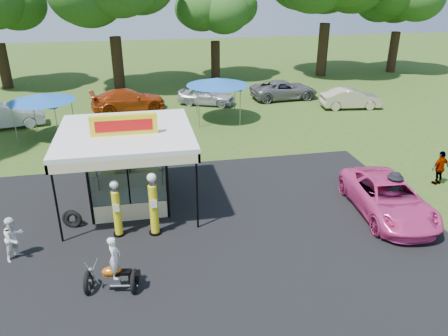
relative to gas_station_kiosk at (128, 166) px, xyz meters
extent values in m
plane|color=#304E18|center=(2.00, -4.99, -1.78)|extent=(120.00, 120.00, 0.00)
cube|color=black|center=(2.00, -2.99, -1.76)|extent=(20.00, 14.00, 0.04)
cube|color=white|center=(0.00, 0.01, -1.75)|extent=(3.00, 3.00, 0.06)
cube|color=white|center=(0.00, 0.01, 1.51)|extent=(5.40, 5.40, 0.18)
cube|color=yellow|center=(0.00, -0.49, 2.00)|extent=(2.60, 0.25, 0.80)
cube|color=red|center=(0.00, -0.62, 2.00)|extent=(2.21, 0.02, 0.45)
cylinder|color=black|center=(-2.55, -2.54, -0.18)|extent=(0.08, 0.08, 3.20)
cylinder|color=black|center=(2.55, -2.54, -0.18)|extent=(0.08, 0.08, 3.20)
cylinder|color=black|center=(-0.48, -2.49, -1.73)|extent=(0.43, 0.43, 0.10)
cylinder|color=yellow|center=(-0.48, -2.49, -0.80)|extent=(0.30, 0.30, 1.78)
cylinder|color=silver|center=(-0.48, -2.49, 0.19)|extent=(0.20, 0.20, 0.20)
sphere|color=white|center=(-0.48, -2.49, 0.39)|extent=(0.32, 0.32, 0.32)
cube|color=white|center=(-0.48, -2.67, -0.50)|extent=(0.22, 0.02, 0.30)
cylinder|color=black|center=(0.88, -2.65, -1.73)|extent=(0.48, 0.48, 0.11)
cylinder|color=yellow|center=(0.88, -2.65, -0.69)|extent=(0.33, 0.33, 1.96)
cylinder|color=silver|center=(0.88, -2.65, 0.39)|extent=(0.22, 0.22, 0.22)
sphere|color=white|center=(0.88, -2.65, 0.61)|extent=(0.35, 0.35, 0.35)
cube|color=white|center=(0.88, -2.85, -0.37)|extent=(0.24, 0.02, 0.33)
torus|color=black|center=(-1.35, -5.60, -1.46)|extent=(0.28, 0.81, 0.80)
torus|color=black|center=(0.06, -5.83, -1.46)|extent=(0.28, 0.81, 0.80)
cube|color=silver|center=(-0.60, -5.73, -1.31)|extent=(0.56, 0.35, 0.29)
ellipsoid|color=#CF5D0E|center=(-0.60, -5.73, -1.04)|extent=(0.61, 0.34, 0.29)
cube|color=black|center=(-0.27, -5.78, -1.10)|extent=(0.56, 0.33, 0.10)
cube|color=black|center=(0.09, -5.84, -1.26)|extent=(0.38, 0.37, 0.27)
cylinder|color=silver|center=(-1.21, -5.62, -1.12)|extent=(0.42, 0.12, 0.85)
cylinder|color=silver|center=(-1.07, -5.65, -0.78)|extent=(0.14, 0.57, 0.05)
sphere|color=silver|center=(-1.23, -5.62, -0.97)|extent=(0.15, 0.15, 0.15)
imported|color=white|center=(-0.46, -5.75, -0.55)|extent=(0.42, 0.57, 1.43)
torus|color=black|center=(-2.24, -1.52, -1.44)|extent=(0.74, 0.45, 0.70)
torus|color=black|center=(-2.36, -1.38, -1.44)|extent=(0.73, 0.43, 0.70)
cube|color=#593819|center=(10.47, -4.72, -1.34)|extent=(0.51, 0.27, 0.87)
cube|color=#593819|center=(10.47, -4.51, -1.34)|extent=(0.51, 0.27, 0.87)
imported|color=yellow|center=(0.00, 2.21, -1.30)|extent=(2.82, 1.13, 0.96)
imported|color=#E43E8B|center=(10.40, -2.96, -1.03)|extent=(2.97, 5.62, 1.51)
imported|color=white|center=(-3.97, -3.28, -0.97)|extent=(0.95, 1.00, 1.62)
imported|color=black|center=(10.70, -2.80, -0.88)|extent=(1.18, 0.70, 1.81)
imported|color=gray|center=(14.36, -0.81, -0.95)|extent=(1.04, 0.60, 1.67)
imported|color=silver|center=(-7.90, 12.35, -1.02)|extent=(4.88, 2.56, 1.53)
imported|color=#A4360C|center=(-0.12, 14.97, -1.00)|extent=(5.67, 3.07, 1.56)
imported|color=#ABAAAF|center=(5.79, 15.36, -1.05)|extent=(4.64, 3.30, 1.47)
imported|color=#5E5E60|center=(12.22, 15.84, -1.03)|extent=(5.55, 2.88, 1.50)
imported|color=#C0AF93|center=(16.25, 12.25, -1.05)|extent=(4.60, 2.04, 1.47)
cylinder|color=gray|center=(-6.31, 11.15, -0.70)|extent=(0.05, 0.05, 2.17)
cylinder|color=gray|center=(-3.79, 11.15, -0.70)|extent=(0.05, 0.05, 2.17)
cylinder|color=gray|center=(-6.31, 8.64, -0.70)|extent=(0.05, 0.05, 2.17)
cylinder|color=gray|center=(-3.79, 8.64, -0.70)|extent=(0.05, 0.05, 2.17)
cube|color=#1A53AD|center=(-5.05, 9.89, 0.44)|extent=(2.71, 2.71, 0.11)
cone|color=#1A53AD|center=(-5.05, 9.89, 0.72)|extent=(3.91, 3.91, 0.45)
cylinder|color=gray|center=(4.56, 12.61, -0.62)|extent=(0.06, 0.06, 2.33)
cylinder|color=gray|center=(7.27, 12.61, -0.62)|extent=(0.06, 0.06, 2.33)
cylinder|color=gray|center=(4.56, 9.89, -0.62)|extent=(0.06, 0.06, 2.33)
cylinder|color=gray|center=(7.27, 9.89, -0.62)|extent=(0.06, 0.06, 2.33)
cube|color=#1A53AD|center=(5.91, 11.25, 0.61)|extent=(2.91, 2.91, 0.12)
cone|color=#1A53AD|center=(5.91, 11.25, 0.91)|extent=(4.20, 4.20, 0.49)
cylinder|color=black|center=(-10.71, 24.33, 0.14)|extent=(0.91, 0.91, 3.85)
cylinder|color=black|center=(-0.89, 21.85, 0.46)|extent=(0.96, 0.96, 4.48)
cylinder|color=black|center=(8.24, 24.91, -0.04)|extent=(0.87, 0.87, 3.49)
ellipsoid|color=#1D4213|center=(8.24, 24.91, 4.42)|extent=(8.14, 8.14, 6.98)
cylinder|color=black|center=(18.80, 23.92, 0.73)|extent=(1.00, 1.00, 5.02)
cylinder|color=black|center=(26.72, 24.31, 0.22)|extent=(0.90, 0.90, 4.01)
ellipsoid|color=#1D4213|center=(26.72, 24.31, 5.25)|extent=(9.06, 9.06, 7.76)
camera|label=1|loc=(0.65, -17.29, 7.31)|focal=35.00mm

